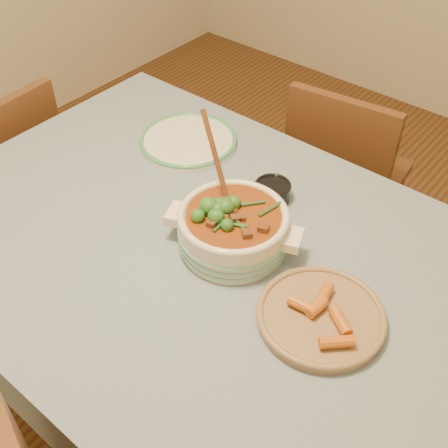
{
  "coord_description": "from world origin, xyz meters",
  "views": [
    {
      "loc": [
        0.61,
        -0.74,
        1.75
      ],
      "look_at": [
        -0.01,
        0.02,
        0.85
      ],
      "focal_mm": 45.0,
      "sensor_mm": 36.0,
      "label": 1
    }
  ],
  "objects_px": {
    "stew_casserole": "(233,226)",
    "dining_table": "(224,282)",
    "chair_far": "(342,173)",
    "chair_left": "(10,179)",
    "fried_plate": "(321,315)",
    "condiment_bowl": "(273,191)",
    "white_plate": "(188,141)"
  },
  "relations": [
    {
      "from": "dining_table",
      "to": "chair_left",
      "type": "relative_size",
      "value": 2.05
    },
    {
      "from": "fried_plate",
      "to": "dining_table",
      "type": "bearing_deg",
      "value": 177.42
    },
    {
      "from": "condiment_bowl",
      "to": "stew_casserole",
      "type": "bearing_deg",
      "value": -81.52
    },
    {
      "from": "white_plate",
      "to": "chair_far",
      "type": "distance_m",
      "value": 0.67
    },
    {
      "from": "stew_casserole",
      "to": "condiment_bowl",
      "type": "bearing_deg",
      "value": 98.48
    },
    {
      "from": "dining_table",
      "to": "chair_left",
      "type": "distance_m",
      "value": 1.06
    },
    {
      "from": "fried_plate",
      "to": "chair_far",
      "type": "xyz_separation_m",
      "value": [
        -0.39,
        0.84,
        -0.3
      ]
    },
    {
      "from": "white_plate",
      "to": "chair_far",
      "type": "relative_size",
      "value": 0.36
    },
    {
      "from": "fried_plate",
      "to": "chair_left",
      "type": "xyz_separation_m",
      "value": [
        -1.33,
        0.04,
        -0.31
      ]
    },
    {
      "from": "stew_casserole",
      "to": "dining_table",
      "type": "bearing_deg",
      "value": -81.19
    },
    {
      "from": "white_plate",
      "to": "fried_plate",
      "type": "distance_m",
      "value": 0.75
    },
    {
      "from": "chair_far",
      "to": "chair_left",
      "type": "xyz_separation_m",
      "value": [
        -0.94,
        -0.8,
        -0.01
      ]
    },
    {
      "from": "white_plate",
      "to": "chair_far",
      "type": "xyz_separation_m",
      "value": [
        0.28,
        0.52,
        -0.3
      ]
    },
    {
      "from": "white_plate",
      "to": "chair_left",
      "type": "bearing_deg",
      "value": -156.8
    },
    {
      "from": "fried_plate",
      "to": "condiment_bowl",
      "type": "bearing_deg",
      "value": 140.46
    },
    {
      "from": "white_plate",
      "to": "fried_plate",
      "type": "bearing_deg",
      "value": -25.04
    },
    {
      "from": "condiment_bowl",
      "to": "dining_table",
      "type": "bearing_deg",
      "value": -81.46
    },
    {
      "from": "chair_far",
      "to": "chair_left",
      "type": "height_order",
      "value": "chair_far"
    },
    {
      "from": "condiment_bowl",
      "to": "chair_left",
      "type": "relative_size",
      "value": 0.15
    },
    {
      "from": "stew_casserole",
      "to": "condiment_bowl",
      "type": "distance_m",
      "value": 0.22
    },
    {
      "from": "dining_table",
      "to": "white_plate",
      "type": "distance_m",
      "value": 0.51
    },
    {
      "from": "dining_table",
      "to": "stew_casserole",
      "type": "bearing_deg",
      "value": 98.81
    },
    {
      "from": "stew_casserole",
      "to": "fried_plate",
      "type": "xyz_separation_m",
      "value": [
        0.29,
        -0.06,
        -0.05
      ]
    },
    {
      "from": "chair_far",
      "to": "white_plate",
      "type": "bearing_deg",
      "value": 54.28
    },
    {
      "from": "white_plate",
      "to": "fried_plate",
      "type": "relative_size",
      "value": 0.9
    },
    {
      "from": "dining_table",
      "to": "fried_plate",
      "type": "relative_size",
      "value": 5.08
    },
    {
      "from": "condiment_bowl",
      "to": "chair_far",
      "type": "distance_m",
      "value": 0.66
    },
    {
      "from": "condiment_bowl",
      "to": "chair_left",
      "type": "xyz_separation_m",
      "value": [
        -1.01,
        -0.23,
        -0.32
      ]
    },
    {
      "from": "condiment_bowl",
      "to": "white_plate",
      "type": "bearing_deg",
      "value": 172.23
    },
    {
      "from": "stew_casserole",
      "to": "chair_left",
      "type": "relative_size",
      "value": 0.41
    },
    {
      "from": "chair_left",
      "to": "fried_plate",
      "type": "bearing_deg",
      "value": 83.81
    },
    {
      "from": "condiment_bowl",
      "to": "chair_left",
      "type": "height_order",
      "value": "chair_left"
    }
  ]
}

